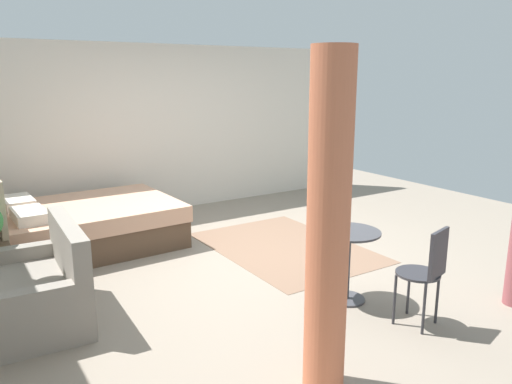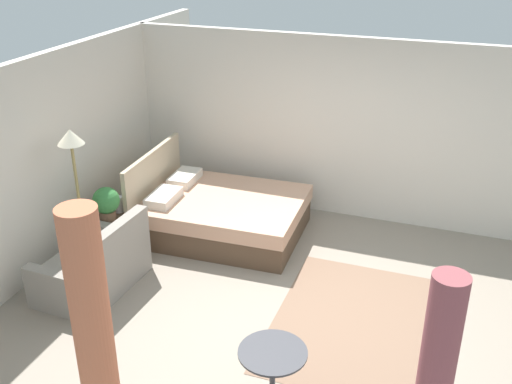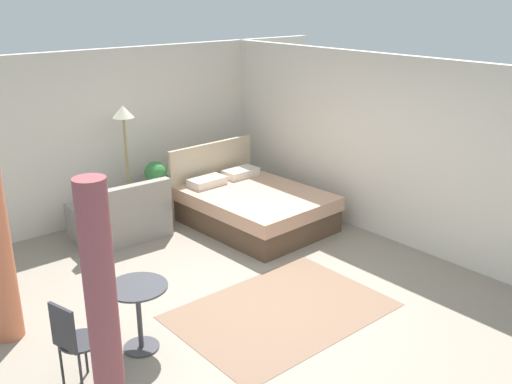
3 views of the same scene
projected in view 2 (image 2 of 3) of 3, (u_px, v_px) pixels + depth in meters
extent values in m
cube|color=gray|center=(310.00, 318.00, 6.46)|extent=(8.21, 9.73, 0.02)
cube|color=silver|center=(36.00, 168.00, 6.95)|extent=(8.21, 0.12, 2.54)
cube|color=silver|center=(364.00, 132.00, 8.13)|extent=(0.12, 6.73, 2.54)
cube|color=#7F604C|center=(351.00, 322.00, 6.37)|extent=(2.28, 1.59, 0.01)
cube|color=brown|center=(225.00, 222.00, 8.08)|extent=(1.61, 2.07, 0.34)
cube|color=tan|center=(225.00, 205.00, 7.96)|extent=(1.65, 2.11, 0.20)
cube|color=tan|center=(154.00, 188.00, 8.21)|extent=(1.60, 0.12, 1.08)
cube|color=silver|center=(164.00, 197.00, 7.81)|extent=(0.56, 0.34, 0.12)
cube|color=silver|center=(185.00, 178.00, 8.39)|extent=(0.56, 0.34, 0.12)
cube|color=gray|center=(92.00, 273.00, 6.89)|extent=(1.28, 0.89, 0.39)
cube|color=gray|center=(113.00, 247.00, 6.59)|extent=(1.25, 0.20, 0.46)
cube|color=gray|center=(117.00, 232.00, 7.24)|extent=(0.18, 0.84, 0.13)
cube|color=gray|center=(57.00, 278.00, 6.32)|extent=(0.18, 0.84, 0.13)
cube|color=brown|center=(115.00, 232.00, 7.67)|extent=(0.50, 0.37, 0.49)
cylinder|color=brown|center=(108.00, 215.00, 7.46)|extent=(0.21, 0.21, 0.11)
sphere|color=#387F3D|center=(106.00, 200.00, 7.38)|extent=(0.34, 0.34, 0.34)
cylinder|color=silver|center=(118.00, 204.00, 7.62)|extent=(0.13, 0.13, 0.20)
cylinder|color=#99844C|center=(88.00, 267.00, 7.35)|extent=(0.30, 0.30, 0.02)
cylinder|color=#99844C|center=(80.00, 208.00, 7.01)|extent=(0.04, 0.04, 1.61)
cone|color=beige|center=(70.00, 137.00, 6.63)|extent=(0.30, 0.30, 0.17)
cylinder|color=#3F3F44|center=(272.00, 384.00, 5.06)|extent=(0.05, 0.05, 0.66)
cylinder|color=#3F3F44|center=(273.00, 352.00, 4.92)|extent=(0.58, 0.58, 0.02)
cylinder|color=#D1704C|center=(95.00, 348.00, 4.28)|extent=(0.28, 0.28, 2.26)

